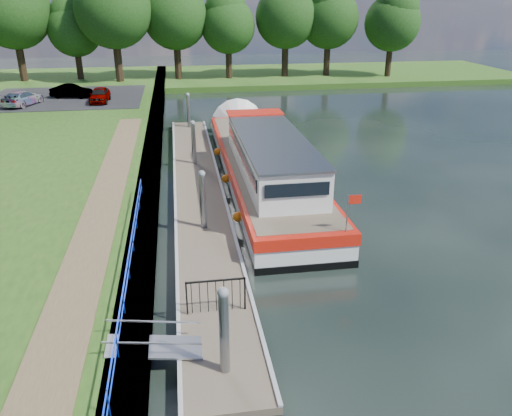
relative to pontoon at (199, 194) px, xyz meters
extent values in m
plane|color=black|center=(0.00, -13.00, -0.18)|extent=(160.00, 160.00, 0.00)
cube|color=#473D2D|center=(-2.55, 2.00, 0.20)|extent=(1.10, 90.00, 0.78)
cube|color=#274C15|center=(12.00, 39.00, 0.12)|extent=(60.00, 18.00, 0.60)
cube|color=brown|center=(-4.40, -5.00, 0.62)|extent=(1.60, 40.00, 0.05)
cube|color=black|center=(-11.00, 25.00, 0.62)|extent=(14.00, 12.00, 0.06)
cube|color=#0C2DBF|center=(-2.75, -10.00, 1.29)|extent=(0.04, 18.00, 0.04)
cube|color=#0C2DBF|center=(-2.75, -10.00, 0.94)|extent=(0.03, 18.00, 0.03)
cylinder|color=#0C2DBF|center=(-2.75, -15.00, 0.95)|extent=(0.04, 0.04, 0.72)
cylinder|color=#0C2DBF|center=(-2.75, -13.00, 0.95)|extent=(0.04, 0.04, 0.72)
cylinder|color=#0C2DBF|center=(-2.75, -11.00, 0.95)|extent=(0.04, 0.04, 0.72)
cylinder|color=#0C2DBF|center=(-2.75, -9.00, 0.95)|extent=(0.04, 0.04, 0.72)
cylinder|color=#0C2DBF|center=(-2.75, -7.00, 0.95)|extent=(0.04, 0.04, 0.72)
cylinder|color=#0C2DBF|center=(-2.75, -5.00, 0.95)|extent=(0.04, 0.04, 0.72)
cylinder|color=#0C2DBF|center=(-2.75, -3.00, 0.95)|extent=(0.04, 0.04, 0.72)
cylinder|color=#0C2DBF|center=(-2.75, -1.00, 0.95)|extent=(0.04, 0.04, 0.72)
cube|color=brown|center=(0.00, 0.00, 0.10)|extent=(2.50, 30.00, 0.24)
cube|color=#9EA0A3|center=(0.00, -12.00, -0.13)|extent=(2.30, 5.00, 0.30)
cube|color=#9EA0A3|center=(0.00, -4.00, -0.13)|extent=(2.30, 5.00, 0.30)
cube|color=#9EA0A3|center=(0.00, 4.00, -0.13)|extent=(2.30, 5.00, 0.30)
cube|color=#9EA0A3|center=(0.00, 12.00, -0.13)|extent=(2.30, 5.00, 0.30)
cube|color=#9EA0A3|center=(1.19, 0.00, 0.25)|extent=(0.12, 30.00, 0.06)
cube|color=#9EA0A3|center=(-1.19, 0.00, 0.25)|extent=(0.12, 30.00, 0.06)
cylinder|color=gray|center=(0.00, -13.50, 0.92)|extent=(0.26, 0.26, 3.40)
sphere|color=gray|center=(0.00, -13.50, 2.62)|extent=(0.30, 0.30, 0.30)
cylinder|color=gray|center=(0.00, -4.50, 0.92)|extent=(0.26, 0.26, 3.40)
sphere|color=gray|center=(0.00, -4.50, 2.62)|extent=(0.30, 0.30, 0.30)
cylinder|color=gray|center=(0.00, 4.50, 0.92)|extent=(0.26, 0.26, 3.40)
sphere|color=gray|center=(0.00, 4.50, 2.62)|extent=(0.30, 0.30, 0.30)
cylinder|color=gray|center=(0.00, 13.50, 0.92)|extent=(0.26, 0.26, 3.40)
sphere|color=gray|center=(0.00, 13.50, 2.62)|extent=(0.30, 0.30, 0.30)
cube|color=#A5A8AD|center=(-1.85, -12.50, 0.42)|extent=(2.58, 1.00, 0.43)
cube|color=#A5A8AD|center=(-1.85, -12.98, 0.92)|extent=(2.58, 0.04, 0.41)
cube|color=#A5A8AD|center=(-1.85, -12.02, 0.92)|extent=(2.58, 0.04, 0.41)
cube|color=black|center=(-0.90, -10.80, 0.80)|extent=(0.05, 0.05, 1.15)
cube|color=black|center=(0.90, -10.80, 0.80)|extent=(0.05, 0.05, 1.15)
cube|color=black|center=(0.00, -10.80, 1.34)|extent=(1.85, 0.05, 0.05)
cube|color=black|center=(-0.75, -10.80, 0.80)|extent=(0.02, 0.02, 1.10)
cube|color=black|center=(-0.50, -10.80, 0.80)|extent=(0.02, 0.02, 1.10)
cube|color=black|center=(-0.25, -10.80, 0.80)|extent=(0.02, 0.02, 1.10)
cube|color=black|center=(0.00, -10.80, 0.80)|extent=(0.02, 0.02, 1.10)
cube|color=black|center=(0.25, -10.80, 0.80)|extent=(0.02, 0.02, 1.10)
cube|color=black|center=(0.50, -10.80, 0.80)|extent=(0.02, 0.02, 1.10)
cube|color=black|center=(0.75, -10.80, 0.80)|extent=(0.02, 0.02, 1.10)
cube|color=black|center=(3.60, 1.77, -0.16)|extent=(4.00, 20.00, 0.55)
cube|color=silver|center=(3.60, 1.77, 0.44)|extent=(3.96, 19.90, 0.65)
cube|color=red|center=(3.60, 1.77, 1.00)|extent=(4.04, 20.00, 0.48)
cube|color=brown|center=(3.60, 1.77, 1.24)|extent=(3.68, 19.20, 0.04)
cone|color=silver|center=(3.60, 12.17, 0.37)|extent=(4.00, 1.50, 4.00)
cube|color=silver|center=(3.60, -0.73, 2.12)|extent=(3.00, 11.00, 1.75)
cube|color=gray|center=(3.60, -0.73, 3.04)|extent=(3.10, 11.20, 0.10)
cube|color=black|center=(2.08, -0.73, 2.37)|extent=(0.04, 10.00, 0.55)
cube|color=black|center=(5.12, -0.73, 2.37)|extent=(0.04, 10.00, 0.55)
cube|color=black|center=(3.60, 4.82, 2.37)|extent=(2.60, 0.04, 0.55)
cube|color=black|center=(3.60, -6.28, 2.37)|extent=(2.60, 0.04, 0.55)
cube|color=red|center=(3.60, 4.47, 3.12)|extent=(3.20, 1.60, 0.06)
cylinder|color=gray|center=(5.10, -7.93, 1.97)|extent=(0.05, 0.05, 1.50)
cube|color=red|center=(5.35, -7.93, 2.52)|extent=(0.50, 0.02, 0.35)
sphere|color=orange|center=(1.48, -4.23, 0.47)|extent=(0.44, 0.44, 0.44)
sphere|color=orange|center=(1.48, 0.77, 0.47)|extent=(0.44, 0.44, 0.44)
sphere|color=orange|center=(1.48, 5.77, 0.47)|extent=(0.44, 0.44, 0.44)
imported|color=#594C47|center=(2.40, -3.92, 2.12)|extent=(0.54, 0.70, 1.72)
cylinder|color=#332316|center=(-17.49, 36.36, 2.52)|extent=(0.83, 0.83, 4.21)
sphere|color=#14340F|center=(-17.49, 36.36, 7.90)|extent=(7.95, 7.95, 7.95)
cylinder|color=#332316|center=(-11.50, 36.87, 1.97)|extent=(0.70, 0.70, 3.10)
sphere|color=#14340F|center=(-11.50, 36.87, 5.92)|extent=(5.85, 5.85, 5.85)
sphere|color=#14340F|center=(-11.67, 37.04, 7.39)|extent=(4.65, 4.65, 4.65)
cylinder|color=#332316|center=(-6.89, 34.36, 2.56)|extent=(0.84, 0.84, 4.29)
sphere|color=#14340F|center=(-6.89, 34.36, 8.04)|extent=(8.10, 8.10, 8.10)
cylinder|color=#332316|center=(-0.41, 36.36, 2.33)|extent=(0.79, 0.79, 3.83)
sphere|color=#14340F|center=(-0.41, 36.36, 7.23)|extent=(7.24, 7.24, 7.24)
cylinder|color=#332316|center=(5.49, 36.09, 2.05)|extent=(0.72, 0.72, 3.26)
sphere|color=#14340F|center=(5.49, 36.09, 6.21)|extent=(6.16, 6.16, 6.16)
sphere|color=#14340F|center=(5.30, 36.34, 7.75)|extent=(4.89, 4.89, 4.89)
cylinder|color=#332316|center=(12.25, 36.38, 2.30)|extent=(0.78, 0.78, 3.77)
sphere|color=#14340F|center=(12.25, 36.38, 7.12)|extent=(7.13, 7.13, 7.13)
sphere|color=#14340F|center=(12.38, 36.62, 8.91)|extent=(5.66, 5.66, 5.66)
cylinder|color=#332316|center=(17.42, 36.40, 2.24)|extent=(0.77, 0.77, 3.65)
sphere|color=#14340F|center=(17.42, 36.40, 6.90)|extent=(6.89, 6.89, 6.89)
sphere|color=#14340F|center=(17.07, 36.41, 8.63)|extent=(5.47, 5.47, 5.47)
cylinder|color=#332316|center=(24.52, 34.52, 2.12)|extent=(0.74, 0.74, 3.41)
sphere|color=#14340F|center=(24.52, 34.52, 6.47)|extent=(6.43, 6.43, 6.43)
sphere|color=#14340F|center=(24.75, 34.30, 8.08)|extent=(5.11, 5.11, 5.11)
imported|color=#999999|center=(-7.51, 22.11, 1.29)|extent=(1.64, 3.81, 1.28)
imported|color=#999999|center=(-10.36, 24.67, 1.26)|extent=(3.89, 1.99, 1.22)
imported|color=#999999|center=(-13.86, 21.67, 1.28)|extent=(3.07, 4.66, 1.25)
camera|label=1|loc=(-0.84, -23.94, 9.32)|focal=35.00mm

